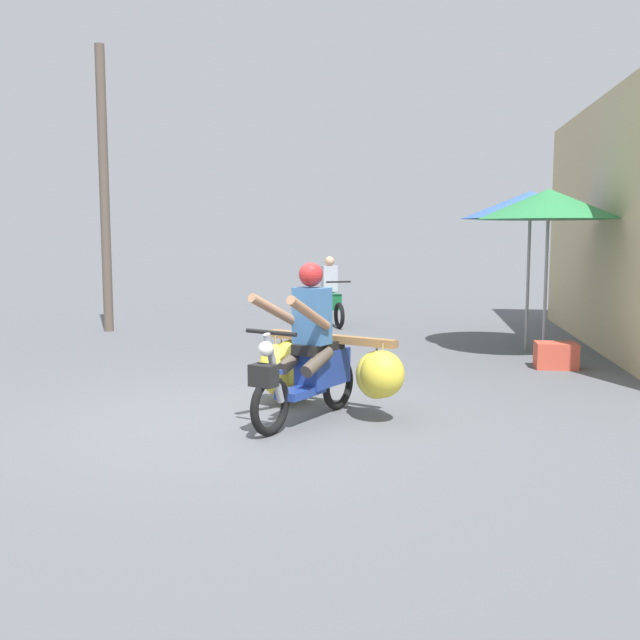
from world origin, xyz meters
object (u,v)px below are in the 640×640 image
(market_umbrella_near_shop, at_px, (530,205))
(utility_pole, at_px, (104,191))
(market_umbrella_further_along, at_px, (549,204))
(produce_crate, at_px, (556,355))
(motorbike_main_loaded, at_px, (317,365))
(motorbike_distant_ahead_left, at_px, (330,297))

(market_umbrella_near_shop, bearing_deg, utility_pole, 170.43)
(market_umbrella_near_shop, distance_m, market_umbrella_further_along, 0.60)
(produce_crate, xyz_separation_m, utility_pole, (-7.78, 2.88, 2.48))
(produce_crate, relative_size, utility_pole, 0.11)
(motorbike_main_loaded, relative_size, market_umbrella_further_along, 0.78)
(produce_crate, bearing_deg, market_umbrella_near_shop, 96.42)
(motorbike_distant_ahead_left, bearing_deg, produce_crate, -49.93)
(motorbike_main_loaded, bearing_deg, motorbike_distant_ahead_left, 95.83)
(market_umbrella_near_shop, bearing_deg, market_umbrella_further_along, -72.39)
(motorbike_main_loaded, relative_size, market_umbrella_near_shop, 0.78)
(market_umbrella_further_along, relative_size, utility_pole, 0.47)
(motorbike_main_loaded, bearing_deg, market_umbrella_near_shop, 58.82)
(produce_crate, height_order, utility_pole, utility_pole)
(market_umbrella_near_shop, bearing_deg, motorbike_main_loaded, -121.18)
(motorbike_distant_ahead_left, distance_m, produce_crate, 5.75)
(motorbike_main_loaded, distance_m, motorbike_distant_ahead_left, 7.39)
(motorbike_distant_ahead_left, xyz_separation_m, market_umbrella_near_shop, (3.51, -2.79, 1.74))
(market_umbrella_near_shop, distance_m, utility_pole, 7.72)
(motorbike_distant_ahead_left, relative_size, market_umbrella_near_shop, 0.60)
(motorbike_distant_ahead_left, bearing_deg, market_umbrella_near_shop, -38.45)
(motorbike_main_loaded, distance_m, market_umbrella_further_along, 5.27)
(market_umbrella_near_shop, bearing_deg, produce_crate, -83.58)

